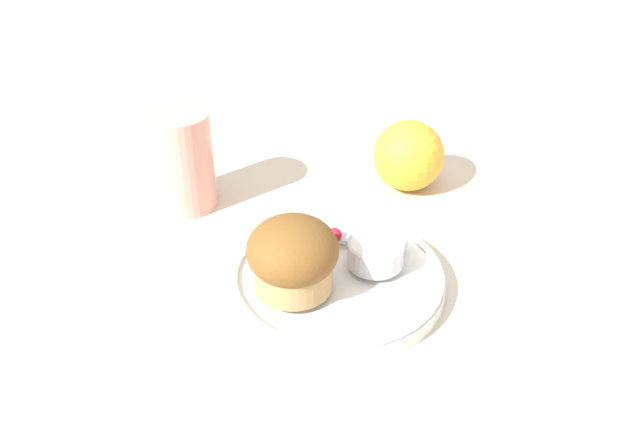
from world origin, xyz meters
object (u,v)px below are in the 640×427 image
at_px(muffin, 293,256).
at_px(butter_knife, 322,234).
at_px(orange_fruit, 409,156).
at_px(juice_glass, 183,160).

distance_m(muffin, butter_knife, 0.09).
xyz_separation_m(muffin, orange_fruit, (0.15, 0.18, -0.01)).
height_order(butter_knife, orange_fruit, orange_fruit).
bearing_deg(orange_fruit, juice_glass, 179.81).
bearing_deg(orange_fruit, butter_knife, -136.99).
relative_size(muffin, orange_fruit, 1.02).
distance_m(muffin, juice_glass, 0.20).
bearing_deg(orange_fruit, muffin, -130.34).
relative_size(butter_knife, orange_fruit, 1.99).
height_order(muffin, orange_fruit, muffin).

